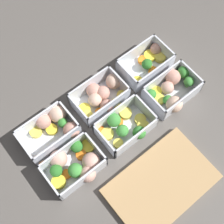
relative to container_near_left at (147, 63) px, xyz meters
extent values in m
plane|color=#56514C|center=(0.19, 0.06, -0.02)|extent=(4.00, 4.00, 0.00)
cube|color=silver|center=(0.01, 0.00, -0.02)|extent=(0.15, 0.10, 0.00)
cube|color=silver|center=(0.01, -0.05, 0.01)|extent=(0.15, 0.01, 0.06)
cube|color=silver|center=(0.01, 0.05, 0.01)|extent=(0.15, 0.01, 0.06)
cube|color=silver|center=(-0.06, 0.00, 0.01)|extent=(0.01, 0.10, 0.06)
cube|color=silver|center=(0.09, 0.00, 0.01)|extent=(0.01, 0.10, 0.06)
cylinder|color=orange|center=(0.00, 0.03, -0.01)|extent=(0.03, 0.03, 0.01)
sphere|color=tan|center=(-0.05, -0.02, 0.00)|extent=(0.04, 0.04, 0.04)
cylinder|color=#407A37|center=(0.01, 0.01, -0.01)|extent=(0.01, 0.01, 0.01)
sphere|color=#2D7228|center=(0.01, 0.01, 0.01)|extent=(0.03, 0.03, 0.03)
cylinder|color=orange|center=(0.00, -0.02, -0.01)|extent=(0.04, 0.04, 0.01)
cylinder|color=yellow|center=(-0.03, -0.02, -0.01)|extent=(0.05, 0.05, 0.01)
cylinder|color=#DBC647|center=(-0.05, 0.01, -0.01)|extent=(0.05, 0.05, 0.02)
cylinder|color=yellow|center=(0.07, 0.03, -0.01)|extent=(0.05, 0.05, 0.02)
cube|color=silver|center=(0.19, 0.00, -0.02)|extent=(0.15, 0.10, 0.00)
cube|color=silver|center=(0.19, -0.05, 0.01)|extent=(0.15, 0.01, 0.06)
cube|color=silver|center=(0.19, 0.05, 0.01)|extent=(0.15, 0.01, 0.06)
cube|color=silver|center=(0.12, 0.00, 0.01)|extent=(0.01, 0.10, 0.06)
cube|color=silver|center=(0.27, 0.00, 0.01)|extent=(0.01, 0.10, 0.06)
sphere|color=tan|center=(0.19, 0.04, 0.00)|extent=(0.05, 0.05, 0.04)
cylinder|color=#DBC647|center=(0.25, 0.02, -0.01)|extent=(0.04, 0.04, 0.01)
cylinder|color=yellow|center=(0.24, 0.00, -0.01)|extent=(0.05, 0.05, 0.01)
sphere|color=tan|center=(0.17, 0.00, 0.00)|extent=(0.05, 0.05, 0.04)
cylinder|color=orange|center=(0.22, 0.03, -0.01)|extent=(0.03, 0.03, 0.01)
cylinder|color=#DBC647|center=(0.13, 0.03, -0.01)|extent=(0.03, 0.03, 0.01)
sphere|color=beige|center=(0.13, -0.01, 0.01)|extent=(0.05, 0.05, 0.05)
sphere|color=tan|center=(0.19, -0.03, 0.01)|extent=(0.06, 0.06, 0.04)
sphere|color=beige|center=(0.21, 0.00, 0.00)|extent=(0.05, 0.05, 0.04)
cylinder|color=yellow|center=(0.16, 0.04, -0.01)|extent=(0.04, 0.04, 0.01)
cube|color=silver|center=(0.37, 0.00, -0.02)|extent=(0.15, 0.10, 0.00)
cube|color=silver|center=(0.37, -0.05, 0.01)|extent=(0.15, 0.01, 0.06)
cube|color=silver|center=(0.37, 0.05, 0.01)|extent=(0.15, 0.01, 0.06)
cube|color=silver|center=(0.29, 0.00, 0.01)|extent=(0.01, 0.10, 0.06)
cube|color=silver|center=(0.44, 0.00, 0.01)|extent=(0.01, 0.10, 0.06)
cylinder|color=yellow|center=(0.35, -0.01, -0.01)|extent=(0.05, 0.05, 0.01)
cylinder|color=orange|center=(0.43, 0.04, -0.01)|extent=(0.03, 0.03, 0.01)
cylinder|color=#DBC647|center=(0.40, -0.03, -0.01)|extent=(0.04, 0.04, 0.01)
cylinder|color=#49883F|center=(0.32, 0.00, -0.01)|extent=(0.01, 0.01, 0.01)
sphere|color=#388433|center=(0.32, 0.00, 0.01)|extent=(0.03, 0.03, 0.03)
sphere|color=beige|center=(0.32, -0.03, 0.01)|extent=(0.07, 0.07, 0.05)
sphere|color=tan|center=(0.31, 0.03, 0.01)|extent=(0.06, 0.06, 0.05)
sphere|color=tan|center=(0.36, -0.04, 0.01)|extent=(0.05, 0.05, 0.05)
cube|color=silver|center=(0.01, 0.12, -0.02)|extent=(0.15, 0.10, 0.00)
cube|color=silver|center=(0.01, 0.07, 0.01)|extent=(0.15, 0.01, 0.06)
cube|color=silver|center=(0.01, 0.17, 0.01)|extent=(0.15, 0.01, 0.06)
cube|color=silver|center=(-0.06, 0.12, 0.01)|extent=(0.01, 0.10, 0.06)
cube|color=silver|center=(0.09, 0.12, 0.01)|extent=(0.01, 0.10, 0.06)
cylinder|color=#49883F|center=(0.04, 0.14, -0.01)|extent=(0.01, 0.01, 0.01)
sphere|color=#388433|center=(0.04, 0.14, 0.01)|extent=(0.03, 0.03, 0.03)
sphere|color=#D19E8C|center=(0.01, 0.10, 0.00)|extent=(0.04, 0.04, 0.04)
cylinder|color=#DBC647|center=(0.05, 0.11, -0.01)|extent=(0.04, 0.04, 0.01)
sphere|color=beige|center=(0.04, 0.16, 0.01)|extent=(0.07, 0.07, 0.05)
sphere|color=tan|center=(-0.02, 0.09, 0.01)|extent=(0.07, 0.07, 0.05)
cylinder|color=#49883F|center=(0.07, 0.09, -0.01)|extent=(0.01, 0.01, 0.02)
sphere|color=#388433|center=(0.07, 0.09, 0.01)|extent=(0.03, 0.03, 0.03)
cylinder|color=#519448|center=(-0.05, 0.13, -0.01)|extent=(0.01, 0.01, 0.02)
sphere|color=#42933D|center=(-0.05, 0.13, 0.01)|extent=(0.03, 0.03, 0.03)
cylinder|color=#49883F|center=(-0.06, 0.10, -0.01)|extent=(0.01, 0.01, 0.02)
sphere|color=#388433|center=(-0.06, 0.10, 0.01)|extent=(0.04, 0.04, 0.04)
cylinder|color=yellow|center=(0.04, 0.09, -0.01)|extent=(0.05, 0.05, 0.01)
cube|color=silver|center=(0.19, 0.12, -0.02)|extent=(0.15, 0.10, 0.00)
cube|color=silver|center=(0.19, 0.07, 0.01)|extent=(0.15, 0.01, 0.06)
cube|color=silver|center=(0.19, 0.17, 0.01)|extent=(0.15, 0.01, 0.06)
cube|color=silver|center=(0.12, 0.12, 0.01)|extent=(0.01, 0.10, 0.06)
cube|color=silver|center=(0.27, 0.12, 0.01)|extent=(0.01, 0.10, 0.06)
cylinder|color=orange|center=(0.19, 0.09, -0.01)|extent=(0.03, 0.03, 0.01)
cylinder|color=#DBC647|center=(0.16, 0.09, -0.01)|extent=(0.05, 0.05, 0.02)
cylinder|color=#DBC647|center=(0.14, 0.13, -0.01)|extent=(0.05, 0.05, 0.01)
cylinder|color=#519448|center=(0.21, 0.13, -0.01)|extent=(0.01, 0.01, 0.01)
sphere|color=#42933D|center=(0.21, 0.13, 0.01)|extent=(0.03, 0.03, 0.03)
cylinder|color=#519448|center=(0.21, 0.09, -0.01)|extent=(0.01, 0.01, 0.02)
sphere|color=#42933D|center=(0.21, 0.09, 0.02)|extent=(0.04, 0.04, 0.04)
cylinder|color=orange|center=(0.25, 0.08, -0.01)|extent=(0.04, 0.04, 0.01)
cylinder|color=#DBC647|center=(0.15, 0.15, -0.01)|extent=(0.05, 0.05, 0.02)
cylinder|color=#49883F|center=(0.17, 0.16, -0.01)|extent=(0.01, 0.01, 0.01)
sphere|color=#388433|center=(0.17, 0.16, 0.01)|extent=(0.04, 0.04, 0.04)
cylinder|color=#DBC647|center=(0.24, 0.10, -0.01)|extent=(0.05, 0.05, 0.02)
cylinder|color=#DBC647|center=(0.23, 0.14, -0.01)|extent=(0.04, 0.04, 0.01)
cube|color=silver|center=(0.37, 0.12, -0.02)|extent=(0.15, 0.10, 0.00)
cube|color=silver|center=(0.37, 0.07, 0.01)|extent=(0.15, 0.01, 0.06)
cube|color=silver|center=(0.37, 0.17, 0.01)|extent=(0.15, 0.01, 0.06)
cube|color=silver|center=(0.29, 0.12, 0.01)|extent=(0.01, 0.10, 0.06)
cube|color=silver|center=(0.44, 0.12, 0.01)|extent=(0.01, 0.10, 0.06)
sphere|color=#D19E8C|center=(0.39, 0.08, 0.01)|extent=(0.07, 0.07, 0.05)
cylinder|color=orange|center=(0.34, 0.10, -0.01)|extent=(0.04, 0.04, 0.01)
sphere|color=#D19E8C|center=(0.33, 0.14, 0.01)|extent=(0.06, 0.06, 0.05)
sphere|color=#D19E8C|center=(0.35, 0.16, 0.01)|extent=(0.06, 0.06, 0.05)
cylinder|color=yellow|center=(0.30, 0.09, -0.01)|extent=(0.04, 0.04, 0.01)
cylinder|color=#519448|center=(0.37, 0.13, -0.01)|extent=(0.01, 0.01, 0.01)
sphere|color=#42933D|center=(0.37, 0.13, 0.01)|extent=(0.04, 0.04, 0.04)
cylinder|color=#407A37|center=(0.41, 0.10, -0.01)|extent=(0.01, 0.01, 0.02)
sphere|color=#2D7228|center=(0.41, 0.10, 0.01)|extent=(0.03, 0.03, 0.03)
cylinder|color=yellow|center=(0.43, 0.13, -0.01)|extent=(0.05, 0.05, 0.02)
cylinder|color=#407A37|center=(0.33, 0.08, -0.01)|extent=(0.01, 0.01, 0.01)
sphere|color=#2D7228|center=(0.33, 0.08, 0.01)|extent=(0.04, 0.04, 0.04)
cylinder|color=orange|center=(0.40, 0.12, -0.01)|extent=(0.03, 0.03, 0.01)
cube|color=tan|center=(0.22, 0.30, -0.01)|extent=(0.28, 0.18, 0.02)
camera|label=1|loc=(0.42, 0.34, 0.82)|focal=50.00mm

